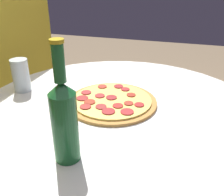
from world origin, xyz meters
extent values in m
cylinder|color=silver|center=(0.00, 0.00, 0.37)|extent=(0.10, 0.10, 0.69)
cylinder|color=silver|center=(0.00, 0.00, 0.72)|extent=(1.01, 1.01, 0.02)
cylinder|color=#B77F3D|center=(0.02, 0.03, 0.74)|extent=(0.32, 0.32, 0.01)
cylinder|color=#EACC60|center=(0.02, 0.03, 0.75)|extent=(0.28, 0.28, 0.01)
cylinder|color=maroon|center=(-0.03, 0.10, 0.75)|extent=(0.04, 0.04, 0.00)
cylinder|color=maroon|center=(-0.05, 0.05, 0.75)|extent=(0.04, 0.04, 0.00)
cylinder|color=maroon|center=(0.07, -0.02, 0.75)|extent=(0.03, 0.03, 0.00)
cylinder|color=#A52620|center=(-0.03, 0.00, 0.75)|extent=(0.04, 0.04, 0.00)
cylinder|color=maroon|center=(0.03, 0.04, 0.75)|extent=(0.04, 0.04, 0.00)
cylinder|color=#A32928|center=(0.03, 0.08, 0.75)|extent=(0.04, 0.04, 0.00)
cylinder|color=#A72526|center=(-0.06, -0.04, 0.75)|extent=(0.04, 0.04, 0.00)
cylinder|color=#9C2F20|center=(0.00, -0.03, 0.75)|extent=(0.03, 0.03, 0.00)
cylinder|color=maroon|center=(0.04, 0.14, 0.75)|extent=(0.04, 0.04, 0.00)
cylinder|color=maroon|center=(-0.01, 0.14, 0.75)|extent=(0.04, 0.04, 0.00)
cylinder|color=#A22323|center=(0.00, -0.07, 0.75)|extent=(0.03, 0.03, 0.00)
cylinder|color=#A83023|center=(0.11, 0.10, 0.75)|extent=(0.04, 0.04, 0.00)
cylinder|color=maroon|center=(-0.07, 0.02, 0.75)|extent=(0.04, 0.04, 0.00)
cylinder|color=#A42C25|center=(-0.07, 0.10, 0.75)|extent=(0.04, 0.04, 0.00)
cylinder|color=maroon|center=(0.13, 0.04, 0.75)|extent=(0.04, 0.04, 0.00)
cylinder|color=maroon|center=(0.11, 0.01, 0.75)|extent=(0.03, 0.03, 0.00)
cylinder|color=#195628|center=(-0.30, 0.05, 0.83)|extent=(0.06, 0.06, 0.18)
cone|color=#195628|center=(-0.30, 0.05, 0.93)|extent=(0.06, 0.06, 0.03)
cylinder|color=#195628|center=(-0.30, 0.05, 0.98)|extent=(0.03, 0.03, 0.08)
cylinder|color=gold|center=(-0.30, 0.05, 1.03)|extent=(0.03, 0.03, 0.01)
cylinder|color=silver|center=(0.02, 0.40, 0.80)|extent=(0.06, 0.06, 0.13)
camera|label=1|loc=(-0.73, -0.19, 1.15)|focal=40.00mm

